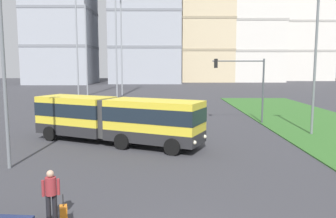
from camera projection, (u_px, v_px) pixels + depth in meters
name	position (u px, v px, depth m)	size (l,w,h in m)	color
articulated_bus	(117.00, 119.00, 22.72)	(11.72, 7.26, 3.00)	yellow
car_grey_wagon	(99.00, 121.00, 27.39)	(4.56, 2.38, 1.58)	slate
pedestrian_crossing	(52.00, 192.00, 11.41)	(0.56, 0.36, 1.74)	black
rolling_suitcase	(64.00, 214.00, 11.30)	(0.34, 0.42, 0.97)	orange
traffic_light_far_right	(246.00, 78.00, 30.24)	(4.58, 0.28, 5.72)	#474C51
streetlight_left	(4.00, 62.00, 16.76)	(0.70, 0.28, 9.77)	slate
streetlight_median	(316.00, 61.00, 24.96)	(0.70, 0.28, 10.00)	slate
apartment_tower_west	(61.00, 13.00, 94.71)	(17.45, 16.43, 38.98)	#9EA3AD
apartment_tower_westcentre	(147.00, 15.00, 99.41)	(20.18, 16.75, 38.84)	#9EA3AD
apartment_tower_centre	(208.00, 21.00, 107.52)	(15.94, 14.77, 37.36)	beige
apartment_tower_eastcentre	(251.00, 24.00, 109.30)	(18.99, 17.91, 36.32)	silver
apartment_tower_east	(301.00, 24.00, 117.32)	(19.59, 14.54, 37.90)	silver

